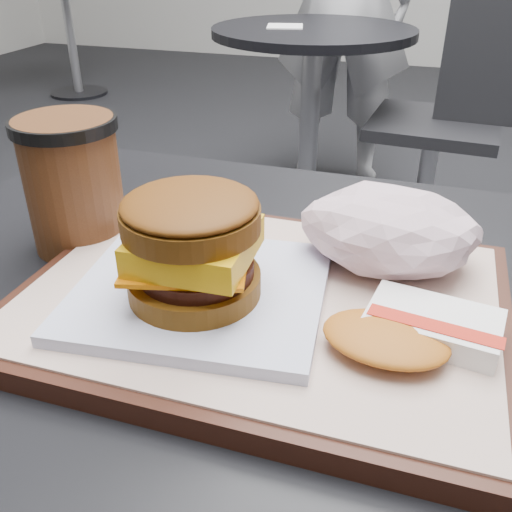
% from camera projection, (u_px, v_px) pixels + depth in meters
% --- Properties ---
extents(customer_table, '(0.80, 0.60, 0.77)m').
position_uv_depth(customer_table, '(283.00, 458.00, 0.56)').
color(customer_table, '#A5A5AA').
rests_on(customer_table, ground).
extents(serving_tray, '(0.38, 0.28, 0.02)m').
position_uv_depth(serving_tray, '(260.00, 302.00, 0.46)').
color(serving_tray, black).
rests_on(serving_tray, customer_table).
extents(breakfast_sandwich, '(0.21, 0.19, 0.09)m').
position_uv_depth(breakfast_sandwich, '(195.00, 257.00, 0.42)').
color(breakfast_sandwich, white).
rests_on(breakfast_sandwich, serving_tray).
extents(hash_brown, '(0.12, 0.10, 0.02)m').
position_uv_depth(hash_brown, '(412.00, 330.00, 0.39)').
color(hash_brown, white).
rests_on(hash_brown, serving_tray).
extents(crumpled_wrapper, '(0.15, 0.11, 0.06)m').
position_uv_depth(crumpled_wrapper, '(390.00, 230.00, 0.47)').
color(crumpled_wrapper, silver).
rests_on(crumpled_wrapper, serving_tray).
extents(coffee_cup, '(0.09, 0.09, 0.13)m').
position_uv_depth(coffee_cup, '(73.00, 179.00, 0.53)').
color(coffee_cup, '#442310').
rests_on(coffee_cup, customer_table).
extents(neighbor_table, '(0.70, 0.70, 0.75)m').
position_uv_depth(neighbor_table, '(311.00, 87.00, 2.04)').
color(neighbor_table, black).
rests_on(neighbor_table, ground).
extents(napkin, '(0.14, 0.14, 0.00)m').
position_uv_depth(napkin, '(285.00, 26.00, 1.94)').
color(napkin, white).
rests_on(napkin, neighbor_table).
extents(neighbor_chair, '(0.61, 0.45, 0.88)m').
position_uv_depth(neighbor_chair, '(458.00, 112.00, 1.90)').
color(neighbor_chair, '#B1B0B6').
rests_on(neighbor_chair, ground).
extents(bg_table_mid, '(0.66, 0.66, 0.75)m').
position_uv_depth(bg_table_mid, '(67.00, 10.00, 3.85)').
color(bg_table_mid, black).
rests_on(bg_table_mid, ground).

